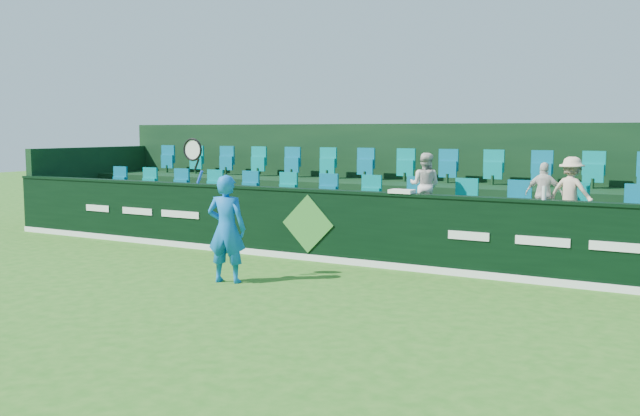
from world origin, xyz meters
The scene contains 13 objects.
ground centered at (0.00, 0.00, 0.00)m, with size 60.00×60.00×0.00m, color #236618.
sponsor_hoarding centered at (0.00, 4.00, 0.67)m, with size 16.00×0.25×1.35m.
stand_tier_front centered at (0.00, 5.10, 0.40)m, with size 16.00×2.00×0.80m, color black.
stand_tier_back centered at (0.00, 7.00, 0.65)m, with size 16.00×1.80×1.30m, color black.
stand_rear centered at (0.00, 7.44, 1.22)m, with size 16.00×4.10×2.60m.
seat_row_front centered at (0.00, 5.50, 1.10)m, with size 13.50×0.50×0.60m, color #066785.
seat_row_back centered at (0.00, 7.30, 1.60)m, with size 13.50×0.50×0.60m, color #066785.
tennis_player centered at (-0.18, 1.60, 0.89)m, with size 1.19×0.57×2.38m.
spectator_left centered at (1.84, 5.12, 1.41)m, with size 0.60×0.46×1.23m, color silver.
spectator_middle centered at (4.04, 5.12, 1.35)m, with size 0.64×0.27×1.10m, color silver.
spectator_right centered at (4.49, 5.12, 1.40)m, with size 0.78×0.45×1.20m, color beige.
towel centered at (1.85, 4.00, 1.38)m, with size 0.42×0.27×0.06m, color white.
drinks_bottle centered at (4.28, 4.00, 1.46)m, with size 0.07×0.07×0.22m, color silver.
Camera 1 is at (6.71, -7.53, 2.45)m, focal length 40.00 mm.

